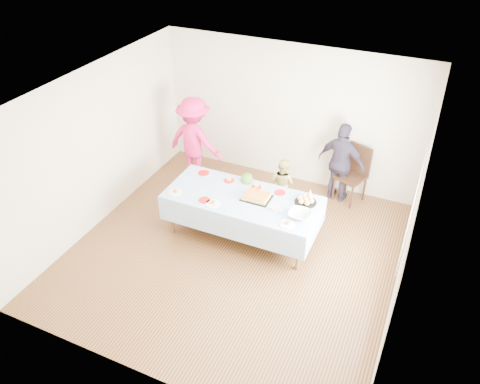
# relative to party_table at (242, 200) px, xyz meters

# --- Properties ---
(ground) EXTENTS (5.00, 5.00, 0.00)m
(ground) POSITION_rel_party_table_xyz_m (0.06, -0.44, -0.72)
(ground) COLOR #412612
(ground) RESTS_ON ground
(room_walls) EXTENTS (5.04, 5.04, 2.72)m
(room_walls) POSITION_rel_party_table_xyz_m (0.12, -0.44, 1.05)
(room_walls) COLOR beige
(room_walls) RESTS_ON ground
(party_table) EXTENTS (2.50, 1.10, 0.78)m
(party_table) POSITION_rel_party_table_xyz_m (0.00, 0.00, 0.00)
(party_table) COLOR #55381D
(party_table) RESTS_ON ground
(birthday_cake) EXTENTS (0.46, 0.35, 0.08)m
(birthday_cake) POSITION_rel_party_table_xyz_m (0.22, 0.06, 0.09)
(birthday_cake) COLOR black
(birthday_cake) RESTS_ON party_table
(rolls_tray) EXTENTS (0.35, 0.35, 0.11)m
(rolls_tray) POSITION_rel_party_table_xyz_m (0.97, 0.27, 0.10)
(rolls_tray) COLOR black
(rolls_tray) RESTS_ON party_table
(punch_bowl) EXTENTS (0.34, 0.34, 0.08)m
(punch_bowl) POSITION_rel_party_table_xyz_m (1.01, -0.12, 0.10)
(punch_bowl) COLOR silver
(punch_bowl) RESTS_ON party_table
(party_hat) EXTENTS (0.10, 0.10, 0.18)m
(party_hat) POSITION_rel_party_table_xyz_m (1.00, 0.41, 0.14)
(party_hat) COLOR white
(party_hat) RESTS_ON party_table
(fork_pile) EXTENTS (0.24, 0.18, 0.07)m
(fork_pile) POSITION_rel_party_table_xyz_m (0.62, -0.15, 0.09)
(fork_pile) COLOR white
(fork_pile) RESTS_ON party_table
(plate_red_far_a) EXTENTS (0.19, 0.19, 0.01)m
(plate_red_far_a) POSITION_rel_party_table_xyz_m (-0.91, 0.38, 0.06)
(plate_red_far_a) COLOR red
(plate_red_far_a) RESTS_ON party_table
(plate_red_far_b) EXTENTS (0.18, 0.18, 0.01)m
(plate_red_far_b) POSITION_rel_party_table_xyz_m (-0.40, 0.34, 0.06)
(plate_red_far_b) COLOR red
(plate_red_far_b) RESTS_ON party_table
(plate_red_far_c) EXTENTS (0.17, 0.17, 0.01)m
(plate_red_far_c) POSITION_rel_party_table_xyz_m (0.10, 0.35, 0.06)
(plate_red_far_c) COLOR red
(plate_red_far_c) RESTS_ON party_table
(plate_red_far_d) EXTENTS (0.18, 0.18, 0.01)m
(plate_red_far_d) POSITION_rel_party_table_xyz_m (0.51, 0.36, 0.06)
(plate_red_far_d) COLOR red
(plate_red_far_d) RESTS_ON party_table
(plate_red_near) EXTENTS (0.19, 0.19, 0.01)m
(plate_red_near) POSITION_rel_party_table_xyz_m (-0.51, -0.33, 0.06)
(plate_red_near) COLOR red
(plate_red_near) RESTS_ON party_table
(plate_white_left) EXTENTS (0.22, 0.22, 0.01)m
(plate_white_left) POSITION_rel_party_table_xyz_m (-1.05, -0.33, 0.06)
(plate_white_left) COLOR white
(plate_white_left) RESTS_ON party_table
(plate_white_mid) EXTENTS (0.24, 0.24, 0.01)m
(plate_white_mid) POSITION_rel_party_table_xyz_m (-0.35, -0.37, 0.06)
(plate_white_mid) COLOR white
(plate_white_mid) RESTS_ON party_table
(plate_white_right) EXTENTS (0.22, 0.22, 0.01)m
(plate_white_right) POSITION_rel_party_table_xyz_m (0.90, -0.38, 0.06)
(plate_white_right) COLOR white
(plate_white_right) RESTS_ON party_table
(dining_chair) EXTENTS (0.61, 0.61, 1.08)m
(dining_chair) POSITION_rel_party_table_xyz_m (1.42, 1.84, -0.12)
(dining_chair) COLOR black
(dining_chair) RESTS_ON ground
(toddler_left) EXTENTS (0.31, 0.23, 0.76)m
(toddler_left) POSITION_rel_party_table_xyz_m (-1.15, 0.46, -0.34)
(toddler_left) COLOR #DB1B5E
(toddler_left) RESTS_ON ground
(toddler_mid) EXTENTS (0.52, 0.45, 0.91)m
(toddler_mid) POSITION_rel_party_table_xyz_m (-0.12, 0.46, -0.27)
(toddler_mid) COLOR #417326
(toddler_mid) RESTS_ON ground
(toddler_right) EXTENTS (0.56, 0.49, 0.96)m
(toddler_right) POSITION_rel_party_table_xyz_m (0.31, 1.08, -0.24)
(toddler_right) COLOR tan
(toddler_right) RESTS_ON ground
(adult_left) EXTENTS (1.16, 0.72, 1.73)m
(adult_left) POSITION_rel_party_table_xyz_m (-1.55, 1.23, 0.14)
(adult_left) COLOR #DF1B61
(adult_left) RESTS_ON ground
(adult_right) EXTENTS (0.96, 0.56, 1.54)m
(adult_right) POSITION_rel_party_table_xyz_m (1.19, 1.71, 0.05)
(adult_right) COLOR #2E2837
(adult_right) RESTS_ON ground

